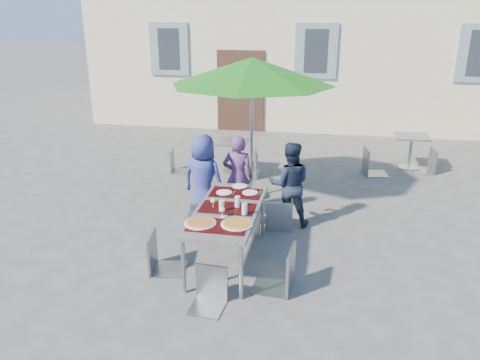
% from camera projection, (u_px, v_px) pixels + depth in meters
% --- Properties ---
extents(ground, '(90.00, 90.00, 0.00)m').
position_uv_depth(ground, '(285.00, 272.00, 5.97)').
color(ground, '#474649').
rests_on(ground, ground).
extents(dining_table, '(0.80, 1.85, 0.76)m').
position_uv_depth(dining_table, '(228.00, 212.00, 6.04)').
color(dining_table, '#3F4044').
rests_on(dining_table, ground).
extents(pizza_near_left, '(0.38, 0.38, 0.03)m').
position_uv_depth(pizza_near_left, '(200.00, 222.00, 5.56)').
color(pizza_near_left, white).
rests_on(pizza_near_left, dining_table).
extents(pizza_near_right, '(0.38, 0.38, 0.03)m').
position_uv_depth(pizza_near_right, '(237.00, 224.00, 5.53)').
color(pizza_near_right, white).
rests_on(pizza_near_right, dining_table).
extents(glassware, '(0.50, 0.41, 0.15)m').
position_uv_depth(glassware, '(231.00, 206.00, 5.90)').
color(glassware, silver).
rests_on(glassware, dining_table).
extents(place_settings, '(0.62, 0.51, 0.01)m').
position_uv_depth(place_settings, '(238.00, 190.00, 6.60)').
color(place_settings, white).
rests_on(place_settings, dining_table).
extents(child_0, '(0.76, 0.59, 1.40)m').
position_uv_depth(child_0, '(203.00, 179.00, 7.25)').
color(child_0, navy).
rests_on(child_0, ground).
extents(child_1, '(0.51, 0.35, 1.34)m').
position_uv_depth(child_1, '(238.00, 177.00, 7.42)').
color(child_1, '#60366F').
rests_on(child_1, ground).
extents(child_2, '(0.69, 0.45, 1.33)m').
position_uv_depth(child_2, '(290.00, 184.00, 7.11)').
color(child_2, '#182136').
rests_on(child_2, ground).
extents(chair_0, '(0.48, 0.48, 0.89)m').
position_uv_depth(chair_0, '(204.00, 198.00, 6.95)').
color(chair_0, gray).
rests_on(chair_0, ground).
extents(chair_1, '(0.47, 0.48, 1.02)m').
position_uv_depth(chair_1, '(247.00, 196.00, 6.83)').
color(chair_1, gray).
rests_on(chair_1, ground).
extents(chair_2, '(0.43, 0.44, 0.90)m').
position_uv_depth(chair_2, '(280.00, 197.00, 6.99)').
color(chair_2, '#91959C').
rests_on(chair_2, ground).
extents(chair_3, '(0.49, 0.48, 0.96)m').
position_uv_depth(chair_3, '(159.00, 230.00, 5.84)').
color(chair_3, gray).
rests_on(chair_3, ground).
extents(chair_4, '(0.50, 0.50, 1.03)m').
position_uv_depth(chair_4, '(283.00, 243.00, 5.41)').
color(chair_4, '#91989C').
rests_on(chair_4, ground).
extents(chair_5, '(0.40, 0.41, 0.85)m').
position_uv_depth(chair_5, '(209.00, 266.00, 5.15)').
color(chair_5, gray).
rests_on(chair_5, ground).
extents(patio_umbrella, '(2.77, 2.77, 2.45)m').
position_uv_depth(patio_umbrella, '(252.00, 72.00, 7.70)').
color(patio_umbrella, '#AAAEB2').
rests_on(patio_umbrella, ground).
extents(cafe_table_0, '(0.62, 0.62, 0.66)m').
position_uv_depth(cafe_table_0, '(233.00, 153.00, 9.60)').
color(cafe_table_0, '#AAAEB2').
rests_on(cafe_table_0, ground).
extents(bg_chair_l_0, '(0.44, 0.43, 0.87)m').
position_uv_depth(bg_chair_l_0, '(176.00, 148.00, 9.62)').
color(bg_chair_l_0, gray).
rests_on(bg_chair_l_0, ground).
extents(bg_chair_r_0, '(0.56, 0.56, 1.04)m').
position_uv_depth(bg_chair_r_0, '(251.00, 147.00, 9.29)').
color(bg_chair_r_0, gray).
rests_on(bg_chair_r_0, ground).
extents(cafe_table_1, '(0.67, 0.67, 0.72)m').
position_uv_depth(cafe_table_1, '(411.00, 147.00, 9.82)').
color(cafe_table_1, '#AAAEB2').
rests_on(cafe_table_1, ground).
extents(bg_chair_l_1, '(0.54, 0.53, 1.05)m').
position_uv_depth(bg_chair_l_1, '(373.00, 145.00, 9.41)').
color(bg_chair_l_1, slate).
rests_on(bg_chair_l_1, ground).
extents(bg_chair_r_1, '(0.48, 0.47, 0.96)m').
position_uv_depth(bg_chair_r_1, '(430.00, 146.00, 9.57)').
color(bg_chair_r_1, gray).
rests_on(bg_chair_r_1, ground).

